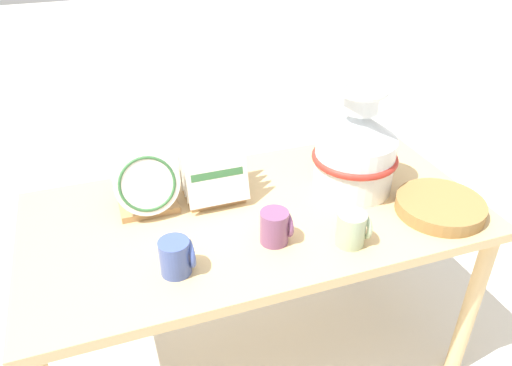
{
  "coord_description": "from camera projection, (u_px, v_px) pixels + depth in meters",
  "views": [
    {
      "loc": [
        -0.44,
        -1.26,
        1.63
      ],
      "look_at": [
        0.0,
        0.0,
        0.8
      ],
      "focal_mm": 35.0,
      "sensor_mm": 36.0,
      "label": 1
    }
  ],
  "objects": [
    {
      "name": "dish_rack_round_plates",
      "position": [
        146.0,
        186.0,
        1.6
      ],
      "size": [
        0.2,
        0.19,
        0.22
      ],
      "color": "tan",
      "rests_on": "display_table"
    },
    {
      "name": "display_table",
      "position": [
        256.0,
        231.0,
        1.67
      ],
      "size": [
        1.48,
        0.74,
        0.69
      ],
      "color": "tan",
      "rests_on": "ground_plane"
    },
    {
      "name": "ground_plane",
      "position": [
        256.0,
        352.0,
        1.99
      ],
      "size": [
        14.0,
        14.0,
        0.0
      ],
      "primitive_type": "plane",
      "color": "silver"
    },
    {
      "name": "mug_plum_glaze",
      "position": [
        275.0,
        227.0,
        1.47
      ],
      "size": [
        0.09,
        0.09,
        0.1
      ],
      "color": "#7A4770",
      "rests_on": "display_table"
    },
    {
      "name": "dish_rack_square_plates",
      "position": [
        213.0,
        175.0,
        1.66
      ],
      "size": [
        0.2,
        0.19,
        0.22
      ],
      "color": "tan",
      "rests_on": "display_table"
    },
    {
      "name": "mug_cobalt_glaze",
      "position": [
        177.0,
        257.0,
        1.36
      ],
      "size": [
        0.09,
        0.09,
        0.1
      ],
      "color": "#42569E",
      "rests_on": "display_table"
    },
    {
      "name": "ceramic_vase",
      "position": [
        356.0,
        148.0,
        1.67
      ],
      "size": [
        0.29,
        0.29,
        0.37
      ],
      "color": "silver",
      "rests_on": "display_table"
    },
    {
      "name": "wicker_charger_stack",
      "position": [
        440.0,
        206.0,
        1.61
      ],
      "size": [
        0.28,
        0.28,
        0.04
      ],
      "color": "olive",
      "rests_on": "display_table"
    },
    {
      "name": "mug_sage_glaze",
      "position": [
        352.0,
        229.0,
        1.46
      ],
      "size": [
        0.09,
        0.09,
        0.1
      ],
      "color": "#9EB28E",
      "rests_on": "display_table"
    }
  ]
}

